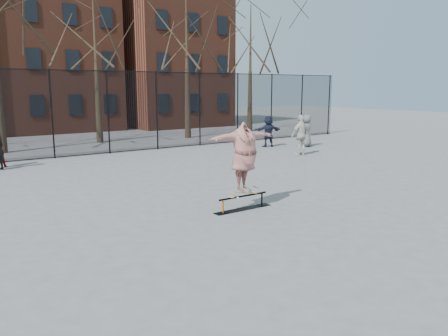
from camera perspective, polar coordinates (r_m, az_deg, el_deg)
ground at (r=10.35m, az=5.00°, el=-7.50°), size 100.00×100.00×0.00m
skate_rail at (r=11.61m, az=2.51°, el=-4.69°), size 1.75×0.27×0.38m
skateboard at (r=11.55m, az=2.61°, el=-3.33°), size 0.82×0.19×0.10m
skater at (r=11.36m, az=2.64°, el=1.29°), size 2.24×0.79×1.79m
bystander_white at (r=21.03m, az=10.02°, el=4.24°), size 1.15×0.55×1.92m
bystander_navy at (r=23.82m, az=5.80°, el=4.80°), size 1.65×0.90×1.70m
bystander_extra at (r=24.18m, az=10.76°, el=4.80°), size 0.99×0.82×1.74m
fence at (r=21.50m, az=-17.97°, el=6.96°), size 34.03×0.07×4.00m
tree_row at (r=25.75m, az=-22.11°, el=19.07°), size 33.66×7.46×10.67m
rowhouses at (r=34.37m, az=-23.83°, el=14.42°), size 29.00×7.00×13.00m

